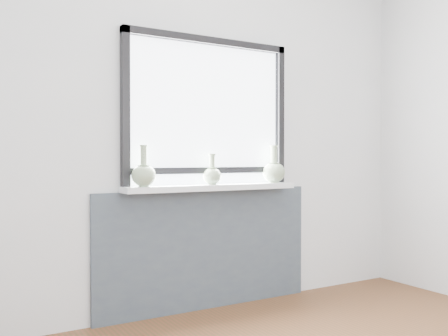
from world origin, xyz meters
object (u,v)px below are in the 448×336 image
windowsill (213,187)px  vase_b (212,175)px  vase_a (144,174)px  vase_c (274,171)px

windowsill → vase_b: 0.09m
vase_a → windowsill: bearing=3.1°
vase_b → vase_c: bearing=-0.1°
vase_a → vase_c: size_ratio=0.96×
vase_b → vase_c: 0.54m
vase_c → windowsill: bearing=178.8°
vase_b → windowsill: bearing=47.2°
windowsill → vase_c: size_ratio=4.63×
vase_c → vase_a: bearing=-179.1°
vase_a → vase_b: 0.52m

